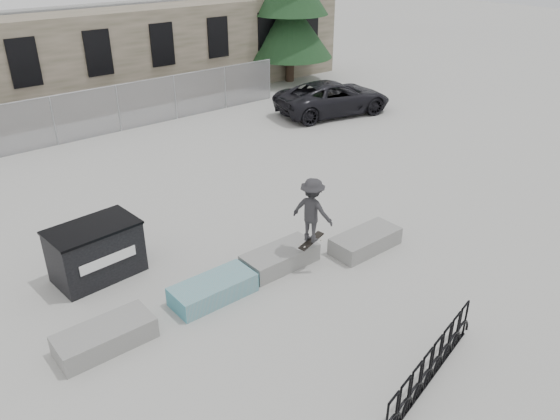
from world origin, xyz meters
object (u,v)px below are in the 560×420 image
at_px(planter_center_right, 280,257).
at_px(dumpster, 96,251).
at_px(planter_center_left, 213,289).
at_px(bike_rack, 431,365).
at_px(planter_offset, 365,240).
at_px(skateboarder, 312,210).
at_px(suv, 333,98).
at_px(planter_far_left, 105,336).

relative_size(planter_center_right, dumpster, 0.91).
distance_m(planter_center_left, bike_rack, 5.18).
bearing_deg(planter_offset, skateboarder, 170.37).
distance_m(planter_offset, skateboarder, 2.23).
distance_m(planter_center_left, planter_center_right, 2.10).
bearing_deg(planter_offset, bike_rack, -123.62).
bearing_deg(skateboarder, planter_center_right, 29.68).
height_order(planter_offset, bike_rack, bike_rack).
bearing_deg(suv, dumpster, 125.77).
relative_size(suv, skateboarder, 3.08).
height_order(planter_center_right, bike_rack, bike_rack).
bearing_deg(dumpster, planter_center_left, -61.83).
bearing_deg(planter_far_left, planter_center_right, 0.74).
xyz_separation_m(planter_far_left, suv, (15.16, 8.74, 0.51)).
distance_m(planter_center_left, dumpster, 3.16).
bearing_deg(planter_center_right, planter_offset, -19.22).
height_order(planter_offset, skateboarder, skateboarder).
relative_size(planter_center_right, bike_rack, 0.51).
bearing_deg(skateboarder, dumpster, 35.60).
relative_size(planter_center_left, suv, 0.36).
relative_size(planter_far_left, planter_center_right, 1.00).
bearing_deg(planter_far_left, bike_rack, -48.82).
xyz_separation_m(planter_offset, bike_rack, (-2.77, -4.17, 0.18)).
distance_m(planter_far_left, suv, 17.51).
distance_m(planter_far_left, skateboarder, 5.53).
xyz_separation_m(planter_center_left, skateboarder, (2.70, -0.44, 1.36)).
xyz_separation_m(planter_center_right, planter_offset, (2.34, -0.81, 0.00)).
relative_size(planter_center_right, skateboarder, 1.11).
bearing_deg(planter_far_left, planter_offset, -6.07).
xyz_separation_m(planter_center_right, suv, (10.42, 8.68, 0.51)).
relative_size(planter_center_left, planter_center_right, 1.00).
height_order(dumpster, skateboarder, skateboarder).
xyz_separation_m(dumpster, bike_rack, (3.34, -7.54, -0.26)).
bearing_deg(planter_center_right, dumpster, 145.90).
height_order(planter_far_left, planter_center_left, same).
height_order(planter_center_left, skateboarder, skateboarder).
distance_m(planter_offset, dumpster, 6.99).
distance_m(planter_far_left, planter_center_left, 2.65).
distance_m(bike_rack, suv, 17.45).
relative_size(planter_offset, skateboarder, 1.11).
bearing_deg(dumpster, planter_far_left, -114.67).
bearing_deg(dumpster, bike_rack, -70.45).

